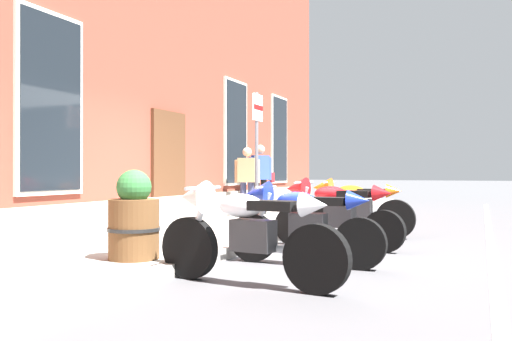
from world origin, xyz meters
The scene contains 11 objects.
ground_plane centered at (0.00, 0.00, 0.00)m, with size 140.00×140.00×0.00m, color #424244.
sidewalk centered at (0.00, 1.20, 0.08)m, with size 26.84×2.39×0.15m, color gray.
lane_stripe centered at (0.00, -3.20, 0.00)m, with size 26.84×0.12×0.01m, color silver.
motorcycle_white_sport centered at (-2.16, -0.82, 0.57)m, with size 0.62×2.15×1.06m.
motorcycle_blue_sport centered at (-0.82, -0.98, 0.57)m, with size 0.62×2.02×1.04m.
motorcycle_red_sport centered at (0.74, -0.98, 0.58)m, with size 0.63×2.06×1.07m.
motorcycle_orange_sport centered at (2.32, -0.94, 0.57)m, with size 0.62×2.05×1.05m.
pedestrian_tan_coat centered at (3.86, 1.80, 1.02)m, with size 0.24×0.59×1.56m.
pedestrian_blue_top centered at (4.62, 1.79, 1.08)m, with size 0.55×0.49×1.65m.
parking_sign centered at (1.10, 0.39, 1.66)m, with size 0.36×0.07×2.33m.
barrel_planter centered at (-2.01, 0.61, 0.60)m, with size 0.61×0.61×1.03m.
Camera 1 is at (-7.10, -3.08, 1.15)m, focal length 37.41 mm.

